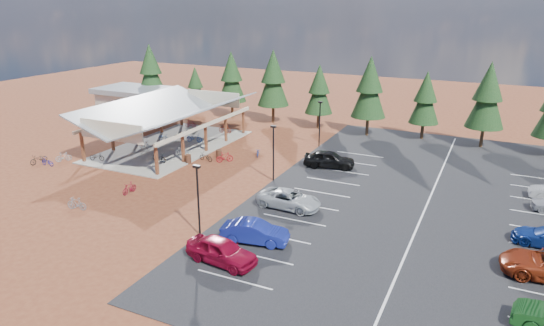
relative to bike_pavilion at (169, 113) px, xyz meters
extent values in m
plane|color=#602A19|center=(10.00, -7.00, -3.82)|extent=(140.00, 140.00, 0.00)
cube|color=black|center=(28.50, -4.00, -3.80)|extent=(27.00, 44.00, 0.04)
cube|color=gray|center=(0.00, 0.00, -3.77)|extent=(10.60, 18.60, 0.10)
cube|color=#5E2D1A|center=(-4.60, -8.40, -2.22)|extent=(0.25, 0.25, 3.00)
cube|color=#5E2D1A|center=(-4.60, -4.20, -2.22)|extent=(0.25, 0.25, 3.00)
cube|color=#5E2D1A|center=(-4.60, 0.00, -2.22)|extent=(0.25, 0.25, 3.00)
cube|color=#5E2D1A|center=(-4.60, 4.20, -2.22)|extent=(0.25, 0.25, 3.00)
cube|color=#5E2D1A|center=(-4.60, 8.40, -2.22)|extent=(0.25, 0.25, 3.00)
cube|color=#5E2D1A|center=(4.60, -8.40, -2.22)|extent=(0.25, 0.25, 3.00)
cube|color=#5E2D1A|center=(4.60, -4.20, -2.22)|extent=(0.25, 0.25, 3.00)
cube|color=#5E2D1A|center=(4.60, 0.00, -2.22)|extent=(0.25, 0.25, 3.00)
cube|color=#5E2D1A|center=(4.60, 4.20, -2.22)|extent=(0.25, 0.25, 3.00)
cube|color=#5E2D1A|center=(4.60, 8.40, -2.22)|extent=(0.25, 0.25, 3.00)
cube|color=beige|center=(-5.00, 0.00, -0.72)|extent=(0.22, 18.00, 0.35)
cube|color=beige|center=(5.00, 0.00, -0.72)|extent=(0.22, 18.00, 0.35)
cube|color=slate|center=(-2.90, 0.00, 0.18)|extent=(5.85, 19.40, 2.13)
cube|color=slate|center=(2.90, 0.00, 0.18)|extent=(5.85, 19.40, 2.13)
cube|color=beige|center=(0.00, -9.00, 0.08)|extent=(7.50, 0.15, 1.80)
cube|color=beige|center=(0.00, 9.00, 0.08)|extent=(7.50, 0.15, 1.80)
cube|color=#ADA593|center=(-14.00, 11.00, -2.22)|extent=(10.00, 6.00, 3.20)
cube|color=slate|center=(-14.00, 11.00, -0.27)|extent=(11.00, 7.00, 0.70)
cylinder|color=black|center=(15.00, -17.00, -1.32)|extent=(0.14, 0.14, 5.00)
cube|color=black|center=(15.00, -17.00, 1.23)|extent=(0.50, 0.25, 0.18)
cylinder|color=black|center=(15.00, -5.00, -1.32)|extent=(0.14, 0.14, 5.00)
cube|color=black|center=(15.00, -5.00, 1.23)|extent=(0.50, 0.25, 0.18)
cylinder|color=black|center=(15.00, 7.00, -1.32)|extent=(0.14, 0.14, 5.00)
cube|color=black|center=(15.00, 7.00, 1.23)|extent=(0.50, 0.25, 0.18)
cylinder|color=#412417|center=(5.18, -4.22, -3.37)|extent=(0.60, 0.60, 0.90)
cylinder|color=#412417|center=(7.06, -1.41, -3.37)|extent=(0.60, 0.60, 0.90)
cylinder|color=#382314|center=(-14.18, 14.67, -2.64)|extent=(0.36, 0.36, 2.37)
cone|color=black|center=(-14.18, 14.67, 1.39)|extent=(4.17, 4.17, 5.69)
cone|color=black|center=(-14.18, 14.67, 3.77)|extent=(3.23, 3.23, 4.27)
cylinder|color=#382314|center=(-7.04, 15.54, -3.00)|extent=(0.36, 0.36, 1.64)
cone|color=black|center=(-7.04, 15.54, -0.22)|extent=(2.89, 2.89, 3.94)
cone|color=black|center=(-7.04, 15.54, 1.42)|extent=(2.23, 2.23, 2.95)
cylinder|color=#382314|center=(-1.21, 15.83, -2.72)|extent=(0.36, 0.36, 2.22)
cone|color=black|center=(-1.21, 15.83, 1.05)|extent=(3.90, 3.90, 5.32)
cone|color=black|center=(-1.21, 15.83, 3.27)|extent=(3.02, 3.02, 3.99)
cylinder|color=#382314|center=(5.43, 15.23, -2.65)|extent=(0.36, 0.36, 2.35)
cone|color=black|center=(5.43, 15.23, 1.36)|extent=(4.14, 4.14, 5.65)
cone|color=black|center=(5.43, 15.23, 3.71)|extent=(3.20, 3.20, 4.24)
cylinder|color=#382314|center=(11.98, 14.89, -2.83)|extent=(0.36, 0.36, 1.99)
cone|color=black|center=(11.98, 14.89, 0.55)|extent=(3.50, 3.50, 4.77)
cone|color=black|center=(11.98, 14.89, 2.54)|extent=(2.70, 2.70, 3.58)
cylinder|color=#382314|center=(18.58, 14.05, -2.66)|extent=(0.36, 0.36, 2.33)
cone|color=black|center=(18.58, 14.05, 1.30)|extent=(4.10, 4.10, 5.59)
cone|color=black|center=(18.58, 14.05, 3.63)|extent=(3.17, 3.17, 4.19)
cylinder|color=#382314|center=(24.87, 15.29, -2.85)|extent=(0.36, 0.36, 1.95)
cone|color=black|center=(24.87, 15.29, 0.48)|extent=(3.44, 3.44, 4.69)
cone|color=black|center=(24.87, 15.29, 2.43)|extent=(2.66, 2.66, 3.52)
cylinder|color=#382314|center=(31.40, 14.54, -2.67)|extent=(0.36, 0.36, 2.32)
cone|color=black|center=(31.40, 14.54, 1.27)|extent=(4.08, 4.08, 5.56)
cone|color=black|center=(31.40, 14.54, 3.59)|extent=(3.15, 3.15, 4.17)
imported|color=black|center=(-3.59, -7.66, -3.30)|extent=(1.69, 0.92, 0.84)
imported|color=gray|center=(-1.69, -2.52, -3.20)|extent=(1.81, 0.73, 1.05)
imported|color=#235199|center=(-2.02, 1.22, -3.31)|extent=(1.61, 0.72, 0.82)
imported|color=maroon|center=(-2.80, 7.80, -3.26)|extent=(1.61, 0.74, 0.94)
imported|color=black|center=(2.42, -5.29, -3.24)|extent=(1.94, 0.94, 0.98)
imported|color=#94989D|center=(3.29, -2.69, -3.25)|extent=(1.64, 0.87, 0.95)
imported|color=#1B3E96|center=(1.48, 2.33, -3.23)|extent=(1.99, 1.04, 0.99)
imported|color=maroon|center=(2.61, 7.32, -3.21)|extent=(1.72, 0.54, 1.03)
imported|color=black|center=(-8.31, -10.72, -3.33)|extent=(0.81, 1.93, 0.99)
imported|color=gray|center=(-6.67, -9.11, -3.35)|extent=(1.24, 1.56, 0.95)
imported|color=navy|center=(-7.00, -10.81, -3.41)|extent=(1.58, 0.59, 0.82)
imported|color=maroon|center=(5.31, -13.04, -3.34)|extent=(0.49, 1.62, 0.97)
imported|color=gray|center=(3.93, -17.48, -3.31)|extent=(1.78, 0.75, 1.04)
imported|color=#16369A|center=(10.42, 0.93, -3.41)|extent=(1.16, 1.66, 0.83)
imported|color=#A00E19|center=(8.28, -2.30, -3.30)|extent=(1.60, 1.56, 1.05)
imported|color=black|center=(6.33, -2.79, -3.39)|extent=(1.72, 0.82, 0.87)
imported|color=maroon|center=(18.34, -19.60, -2.98)|extent=(4.90, 2.46, 1.60)
imported|color=navy|center=(18.98, -16.35, -3.03)|extent=(4.78, 2.42, 1.50)
imported|color=#AAAFB3|center=(18.76, -10.05, -3.08)|extent=(5.17, 2.56, 1.41)
imported|color=black|center=(18.40, 0.59, -2.95)|extent=(5.22, 2.94, 1.68)
camera|label=1|loc=(32.59, -42.34, 11.63)|focal=32.00mm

